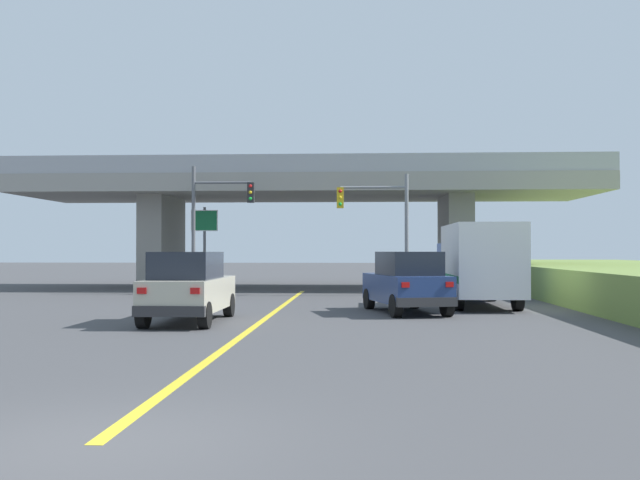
{
  "coord_description": "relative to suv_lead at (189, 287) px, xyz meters",
  "views": [
    {
      "loc": [
        2.79,
        -7.46,
        2.06
      ],
      "look_at": [
        1.48,
        17.28,
        2.42
      ],
      "focal_mm": 40.3,
      "sensor_mm": 36.0,
      "label": 1
    }
  ],
  "objects": [
    {
      "name": "suv_crossing",
      "position": [
        6.44,
        3.48,
        -0.0
      ],
      "size": [
        2.85,
        4.75,
        2.02
      ],
      "rotation": [
        0.0,
        0.0,
        0.24
      ],
      "color": "navy",
      "rests_on": "ground"
    },
    {
      "name": "ground",
      "position": [
        2.04,
        19.1,
        -1.01
      ],
      "size": [
        160.0,
        160.0,
        0.0
      ],
      "primitive_type": "plane",
      "color": "#424244"
    },
    {
      "name": "overpass_bridge",
      "position": [
        2.04,
        19.1,
        3.85
      ],
      "size": [
        30.74,
        8.66,
        6.82
      ],
      "color": "gray",
      "rests_on": "ground"
    },
    {
      "name": "box_truck",
      "position": [
        9.27,
        6.47,
        0.57
      ],
      "size": [
        2.33,
        6.99,
        3.0
      ],
      "color": "navy",
      "rests_on": "ground"
    },
    {
      "name": "lane_divider_stripe",
      "position": [
        2.04,
        1.54,
        -1.01
      ],
      "size": [
        0.2,
        28.73,
        0.01
      ],
      "primitive_type": "cube",
      "color": "yellow",
      "rests_on": "ground"
    },
    {
      "name": "highway_sign",
      "position": [
        -3.17,
        16.75,
        2.12
      ],
      "size": [
        1.41,
        0.17,
        4.33
      ],
      "color": "#56595E",
      "rests_on": "ground"
    },
    {
      "name": "traffic_signal_nearside",
      "position": [
        5.98,
        12.99,
        2.59
      ],
      "size": [
        3.32,
        0.36,
        5.61
      ],
      "color": "slate",
      "rests_on": "ground"
    },
    {
      "name": "traffic_signal_farside",
      "position": [
        -2.07,
        13.53,
        2.8
      ],
      "size": [
        3.0,
        0.36,
        6.08
      ],
      "color": "#56595E",
      "rests_on": "ground"
    },
    {
      "name": "suv_lead",
      "position": [
        0.0,
        0.0,
        0.0
      ],
      "size": [
        1.9,
        4.67,
        2.02
      ],
      "color": "#B7B29E",
      "rests_on": "ground"
    }
  ]
}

